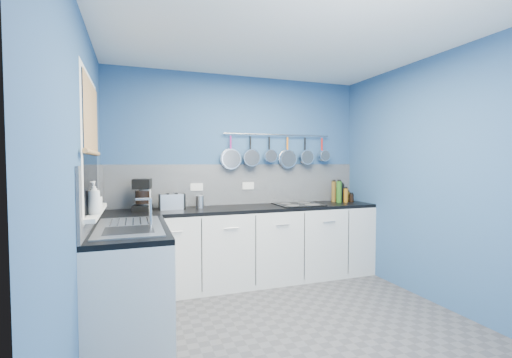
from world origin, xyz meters
TOP-DOWN VIEW (x-y plane):
  - floor at (0.00, 0.00)m, footprint 3.20×3.00m
  - ceiling at (0.00, 0.00)m, footprint 3.20×3.00m
  - wall_back at (0.00, 1.51)m, footprint 3.20×0.02m
  - wall_front at (0.00, -1.51)m, footprint 3.20×0.02m
  - wall_left at (-1.61, 0.00)m, footprint 0.02×3.00m
  - wall_right at (1.61, 0.00)m, footprint 0.02×3.00m
  - backsplash_back at (0.00, 1.49)m, footprint 3.20×0.02m
  - backsplash_left at (-1.59, 0.60)m, footprint 0.02×1.80m
  - cabinet_run_back at (0.00, 1.20)m, footprint 3.20×0.60m
  - worktop_back at (0.00, 1.20)m, footprint 3.20×0.60m
  - cabinet_run_left at (-1.30, 0.30)m, footprint 0.60×1.20m
  - worktop_left at (-1.30, 0.30)m, footprint 0.60×1.20m
  - window_frame at (-1.58, 0.30)m, footprint 0.01×1.00m
  - window_glass at (-1.57, 0.30)m, footprint 0.01×0.90m
  - bamboo_blind at (-1.56, 0.30)m, footprint 0.01×0.90m
  - window_sill at (-1.55, 0.30)m, footprint 0.10×0.98m
  - sink_unit at (-1.30, 0.30)m, footprint 0.50×0.95m
  - mixer_tap at (-1.14, 0.12)m, footprint 0.12×0.08m
  - socket_left at (-0.55, 1.48)m, footprint 0.15×0.01m
  - socket_right at (0.10, 1.48)m, footprint 0.15×0.01m
  - pot_rail at (0.50, 1.45)m, footprint 1.45×0.02m
  - soap_bottle_a at (-1.53, 0.04)m, footprint 0.12×0.12m
  - soap_bottle_b at (-1.53, 0.14)m, footprint 0.09×0.09m
  - paper_towel at (-1.15, 1.28)m, footprint 0.13×0.13m
  - coffee_maker at (-1.18, 1.25)m, footprint 0.23×0.25m
  - toaster at (-0.86, 1.28)m, footprint 0.27×0.16m
  - canister at (-0.54, 1.29)m, footprint 0.11×0.11m
  - hob at (0.65, 1.16)m, footprint 0.54×0.47m
  - pan_0 at (-0.13, 1.44)m, footprint 0.25×0.06m
  - pan_1 at (0.12, 1.44)m, footprint 0.22×0.09m
  - pan_2 at (0.37, 1.44)m, footprint 0.17×0.09m
  - pan_3 at (0.63, 1.44)m, footprint 0.24×0.06m
  - pan_4 at (0.88, 1.44)m, footprint 0.19×0.10m
  - pan_5 at (1.14, 1.44)m, footprint 0.15×0.11m
  - condiment_0 at (1.46, 1.31)m, footprint 0.07×0.07m
  - condiment_1 at (1.37, 1.31)m, footprint 0.06×0.06m
  - condiment_2 at (1.26, 1.34)m, footprint 0.06×0.06m
  - condiment_3 at (1.46, 1.22)m, footprint 0.07×0.07m
  - condiment_4 at (1.37, 1.22)m, footprint 0.06×0.06m
  - condiment_5 at (1.28, 1.24)m, footprint 0.07×0.07m

SIDE VIEW (x-z plane):
  - floor at x=0.00m, z-range -0.02..0.00m
  - cabinet_run_back at x=0.00m, z-range 0.00..0.86m
  - cabinet_run_left at x=-1.30m, z-range 0.00..0.86m
  - worktop_back at x=0.00m, z-range 0.86..0.90m
  - worktop_left at x=-1.30m, z-range 0.86..0.90m
  - sink_unit at x=-1.30m, z-range 0.90..0.91m
  - hob at x=0.65m, z-range 0.90..0.91m
  - condiment_3 at x=1.46m, z-range 0.90..1.00m
  - condiment_0 at x=1.46m, z-range 0.90..1.03m
  - canister at x=-0.54m, z-range 0.90..1.04m
  - toaster at x=-0.86m, z-range 0.90..1.07m
  - condiment_4 at x=1.37m, z-range 0.90..1.08m
  - condiment_1 at x=1.37m, z-range 0.90..1.14m
  - mixer_tap at x=-1.14m, z-range 0.90..1.16m
  - window_sill at x=-1.55m, z-range 1.02..1.05m
  - condiment_2 at x=1.26m, z-range 0.90..1.17m
  - paper_towel at x=-1.15m, z-range 0.90..1.17m
  - condiment_5 at x=1.28m, z-range 0.90..1.18m
  - coffee_maker at x=-1.18m, z-range 0.90..1.25m
  - socket_left at x=-0.55m, z-range 1.09..1.18m
  - socket_right at x=0.10m, z-range 1.09..1.18m
  - soap_bottle_b at x=-1.53m, z-range 1.05..1.22m
  - backsplash_back at x=0.00m, z-range 0.90..1.40m
  - backsplash_left at x=-1.59m, z-range 0.90..1.40m
  - soap_bottle_a at x=-1.53m, z-range 1.05..1.29m
  - wall_back at x=0.00m, z-range 0.00..2.50m
  - wall_front at x=0.00m, z-range 0.00..2.50m
  - wall_left at x=-1.61m, z-range 0.00..2.50m
  - wall_right at x=1.61m, z-range 0.00..2.50m
  - window_glass at x=-1.57m, z-range 1.05..2.05m
  - window_frame at x=-1.58m, z-range 1.00..2.10m
  - pan_0 at x=-0.13m, z-range 1.34..1.78m
  - pan_3 at x=0.63m, z-range 1.35..1.78m
  - pan_1 at x=0.12m, z-range 1.37..1.78m
  - pan_4 at x=0.88m, z-range 1.40..1.78m
  - pan_2 at x=0.37m, z-range 1.42..1.78m
  - pan_5 at x=1.14m, z-range 1.44..1.78m
  - bamboo_blind at x=-1.56m, z-range 1.50..2.05m
  - pot_rail at x=0.50m, z-range 1.77..1.79m
  - ceiling at x=0.00m, z-range 2.50..2.52m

